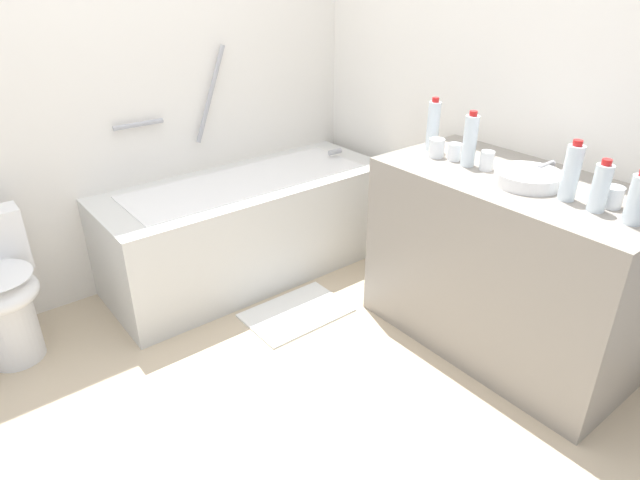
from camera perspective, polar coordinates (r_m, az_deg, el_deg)
The scene contains 17 objects.
ground_plane at distance 2.42m, azimuth -8.52°, elevation -17.74°, with size 4.18×4.18×0.00m, color #C1AD8E.
wall_back_tiled at distance 3.05m, azimuth -23.73°, elevation 14.77°, with size 3.58×0.10×2.31m, color white.
wall_right_mirror at distance 2.92m, azimuth 19.59°, elevation 15.00°, with size 0.10×3.02×2.31m, color white.
bathtub at distance 3.23m, azimuth -7.41°, elevation 1.65°, with size 1.67×0.64×1.28m.
vanity_counter at distance 2.70m, azimuth 18.83°, elevation -2.49°, with size 0.63×1.24×0.85m, color gray.
sink_basin at distance 2.46m, azimuth 20.87°, elevation 6.08°, with size 0.28×0.28×0.06m, color white.
sink_faucet at distance 2.60m, azimuth 22.87°, elevation 6.86°, with size 0.12×0.15×0.07m.
water_bottle_0 at distance 2.78m, azimuth 11.71°, elevation 11.61°, with size 0.06×0.06×0.26m.
water_bottle_1 at distance 2.23m, azimuth 30.21°, elevation 3.70°, with size 0.07×0.07×0.20m.
water_bottle_2 at distance 2.59m, azimuth 15.37°, elevation 9.98°, with size 0.06×0.06×0.25m.
water_bottle_3 at distance 2.33m, azimuth 24.73°, elevation 6.43°, with size 0.07×0.07×0.24m.
water_bottle_4 at distance 2.28m, azimuth 27.21°, elevation 4.90°, with size 0.06×0.06×0.20m.
drinking_glass_0 at distance 2.36m, azimuth 28.19°, elevation 3.99°, with size 0.08×0.08×0.08m, color white.
drinking_glass_1 at distance 2.70m, azimuth 12.06°, elevation 9.37°, with size 0.07×0.07×0.09m, color white.
drinking_glass_2 at distance 2.58m, azimuth 17.00°, elevation 7.93°, with size 0.06×0.06×0.09m, color white.
drinking_glass_3 at distance 2.67m, azimuth 13.86°, elevation 8.92°, with size 0.06×0.06×0.08m, color white.
bath_mat at distance 2.97m, azimuth -2.48°, elevation -7.57°, with size 0.54×0.36×0.01m, color white.
Camera 1 is at (-0.78, -1.54, 1.70)m, focal length 30.69 mm.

